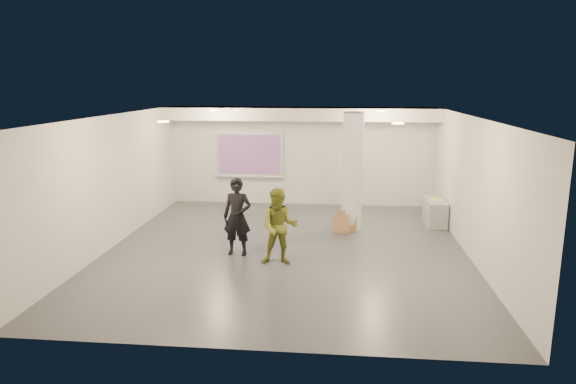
# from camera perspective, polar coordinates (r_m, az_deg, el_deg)

# --- Properties ---
(floor) EXTENTS (8.00, 9.00, 0.01)m
(floor) POSITION_cam_1_polar(r_m,az_deg,el_deg) (11.70, -0.19, -6.41)
(floor) COLOR #3A3C42
(floor) RESTS_ON ground
(ceiling) EXTENTS (8.00, 9.00, 0.01)m
(ceiling) POSITION_cam_1_polar(r_m,az_deg,el_deg) (11.12, -0.21, 8.42)
(ceiling) COLOR silver
(ceiling) RESTS_ON floor
(wall_back) EXTENTS (8.00, 0.01, 3.00)m
(wall_back) POSITION_cam_1_polar(r_m,az_deg,el_deg) (15.74, 1.47, 4.00)
(wall_back) COLOR silver
(wall_back) RESTS_ON floor
(wall_front) EXTENTS (8.00, 0.01, 3.00)m
(wall_front) POSITION_cam_1_polar(r_m,az_deg,el_deg) (7.00, -3.98, -6.37)
(wall_front) COLOR silver
(wall_front) RESTS_ON floor
(wall_left) EXTENTS (0.01, 9.00, 3.00)m
(wall_left) POSITION_cam_1_polar(r_m,az_deg,el_deg) (12.38, -18.96, 1.13)
(wall_left) COLOR silver
(wall_left) RESTS_ON floor
(wall_right) EXTENTS (0.01, 9.00, 3.00)m
(wall_right) POSITION_cam_1_polar(r_m,az_deg,el_deg) (11.62, 19.83, 0.39)
(wall_right) COLOR silver
(wall_right) RESTS_ON floor
(soffit_band) EXTENTS (8.00, 1.10, 0.36)m
(soffit_band) POSITION_cam_1_polar(r_m,az_deg,el_deg) (15.06, 1.35, 8.69)
(soffit_band) COLOR silver
(soffit_band) RESTS_ON ceiling
(downlight_nw) EXTENTS (0.22, 0.22, 0.02)m
(downlight_nw) POSITION_cam_1_polar(r_m,az_deg,el_deg) (13.96, -8.26, 8.96)
(downlight_nw) COLOR #FFDA8A
(downlight_nw) RESTS_ON ceiling
(downlight_ne) EXTENTS (0.22, 0.22, 0.02)m
(downlight_ne) POSITION_cam_1_polar(r_m,az_deg,el_deg) (13.60, 10.27, 8.81)
(downlight_ne) COLOR #FFDA8A
(downlight_ne) RESTS_ON ceiling
(downlight_sw) EXTENTS (0.22, 0.22, 0.02)m
(downlight_sw) POSITION_cam_1_polar(r_m,az_deg,el_deg) (10.13, -13.69, 7.61)
(downlight_sw) COLOR #FFDA8A
(downlight_sw) RESTS_ON ceiling
(downlight_se) EXTENTS (0.22, 0.22, 0.02)m
(downlight_se) POSITION_cam_1_polar(r_m,az_deg,el_deg) (9.63, 12.11, 7.46)
(downlight_se) COLOR #FFDA8A
(downlight_se) RESTS_ON ceiling
(column) EXTENTS (0.52, 0.52, 3.00)m
(column) POSITION_cam_1_polar(r_m,az_deg,el_deg) (13.04, 7.19, 2.22)
(column) COLOR silver
(column) RESTS_ON floor
(projection_screen) EXTENTS (2.10, 0.13, 1.42)m
(projection_screen) POSITION_cam_1_polar(r_m,az_deg,el_deg) (15.88, -4.32, 4.14)
(projection_screen) COLOR silver
(projection_screen) RESTS_ON wall_back
(credenza) EXTENTS (0.49, 1.15, 0.66)m
(credenza) POSITION_cam_1_polar(r_m,az_deg,el_deg) (14.19, 16.00, -2.17)
(credenza) COLOR gray
(credenza) RESTS_ON floor
(papers_stack) EXTENTS (0.27, 0.34, 0.02)m
(papers_stack) POSITION_cam_1_polar(r_m,az_deg,el_deg) (14.08, 16.18, -0.85)
(papers_stack) COLOR silver
(papers_stack) RESTS_ON credenza
(postit_pad) EXTENTS (0.27, 0.31, 0.03)m
(postit_pad) POSITION_cam_1_polar(r_m,az_deg,el_deg) (14.07, 15.95, -0.84)
(postit_pad) COLOR yellow
(postit_pad) RESTS_ON credenza
(cardboard_back) EXTENTS (0.51, 0.15, 0.55)m
(cardboard_back) POSITION_cam_1_polar(r_m,az_deg,el_deg) (13.09, 6.53, -3.22)
(cardboard_back) COLOR olive
(cardboard_back) RESTS_ON floor
(cardboard_front) EXTENTS (0.44, 0.21, 0.47)m
(cardboard_front) POSITION_cam_1_polar(r_m,az_deg,el_deg) (12.91, 5.87, -3.60)
(cardboard_front) COLOR olive
(cardboard_front) RESTS_ON floor
(woman) EXTENTS (0.66, 0.46, 1.71)m
(woman) POSITION_cam_1_polar(r_m,az_deg,el_deg) (11.21, -5.66, -2.75)
(woman) COLOR black
(woman) RESTS_ON floor
(man) EXTENTS (0.79, 0.62, 1.60)m
(man) POSITION_cam_1_polar(r_m,az_deg,el_deg) (10.58, -0.96, -3.88)
(man) COLOR olive
(man) RESTS_ON floor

